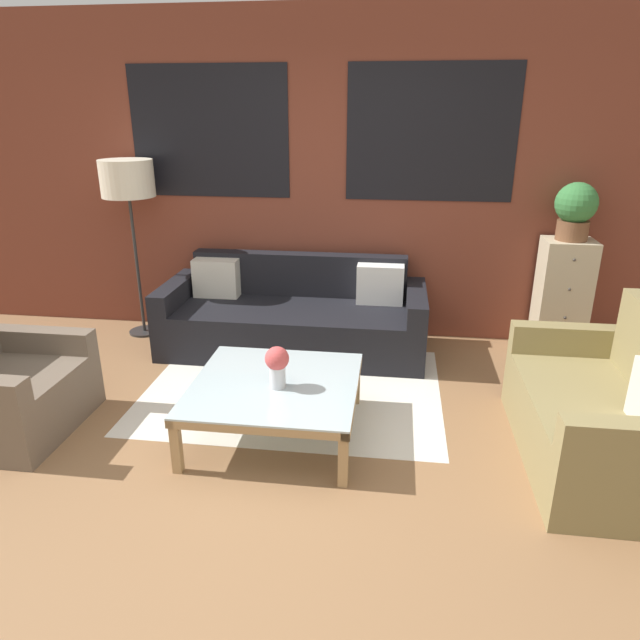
# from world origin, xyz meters

# --- Properties ---
(ground_plane) EXTENTS (16.00, 16.00, 0.00)m
(ground_plane) POSITION_xyz_m (0.00, 0.00, 0.00)
(ground_plane) COLOR #8E6642
(wall_back_brick) EXTENTS (8.40, 0.09, 2.80)m
(wall_back_brick) POSITION_xyz_m (0.00, 2.44, 1.41)
(wall_back_brick) COLOR brown
(wall_back_brick) RESTS_ON ground_plane
(rug) EXTENTS (2.20, 1.66, 0.00)m
(rug) POSITION_xyz_m (-0.02, 1.17, 0.00)
(rug) COLOR silver
(rug) RESTS_ON ground_plane
(couch_dark) EXTENTS (2.24, 0.88, 0.78)m
(couch_dark) POSITION_xyz_m (-0.15, 1.95, 0.28)
(couch_dark) COLOR black
(couch_dark) RESTS_ON ground_plane
(settee_vintage) EXTENTS (0.80, 1.42, 0.92)m
(settee_vintage) POSITION_xyz_m (1.97, 0.50, 0.31)
(settee_vintage) COLOR olive
(settee_vintage) RESTS_ON ground_plane
(armchair_corner) EXTENTS (0.80, 0.90, 0.84)m
(armchair_corner) POSITION_xyz_m (-1.79, 0.37, 0.28)
(armchair_corner) COLOR #6B5B4C
(armchair_corner) RESTS_ON ground_plane
(coffee_table) EXTENTS (1.04, 1.04, 0.37)m
(coffee_table) POSITION_xyz_m (-0.02, 0.53, 0.32)
(coffee_table) COLOR silver
(coffee_table) RESTS_ON ground_plane
(floor_lamp) EXTENTS (0.46, 0.46, 1.59)m
(floor_lamp) POSITION_xyz_m (-1.62, 2.12, 1.39)
(floor_lamp) COLOR #2D2D2D
(floor_lamp) RESTS_ON ground_plane
(drawer_cabinet) EXTENTS (0.41, 0.36, 0.99)m
(drawer_cabinet) POSITION_xyz_m (2.12, 2.19, 0.49)
(drawer_cabinet) COLOR #C6B793
(drawer_cabinet) RESTS_ON ground_plane
(potted_plant) EXTENTS (0.33, 0.33, 0.46)m
(potted_plant) POSITION_xyz_m (2.12, 2.19, 1.24)
(potted_plant) COLOR brown
(potted_plant) RESTS_ON drawer_cabinet
(flower_vase) EXTENTS (0.15, 0.15, 0.27)m
(flower_vase) POSITION_xyz_m (0.01, 0.48, 0.53)
(flower_vase) COLOR silver
(flower_vase) RESTS_ON coffee_table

